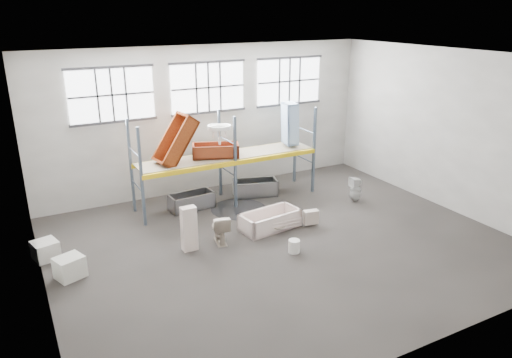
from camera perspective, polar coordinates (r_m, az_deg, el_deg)
floor at (r=13.48m, az=3.02°, el=-7.71°), size 12.00×10.00×0.10m
ceiling at (r=12.04m, az=3.46°, el=14.42°), size 12.00×10.00×0.10m
wall_back at (r=16.90m, az=-5.70°, el=7.08°), size 12.00×0.10×5.00m
wall_front at (r=8.88m, az=20.35°, el=-5.78°), size 12.00×0.10×5.00m
wall_left at (r=10.86m, az=-25.30°, el=-1.86°), size 0.10×10.00×5.00m
wall_right at (r=16.40m, az=21.74°, el=5.40°), size 0.10×10.00×5.00m
window_left at (r=15.68m, az=-16.68°, el=9.49°), size 2.60×0.04×1.60m
window_mid at (r=16.60m, az=-5.68°, el=10.72°), size 2.60×0.04×1.60m
window_right at (r=18.05m, az=3.93°, el=11.47°), size 2.60×0.04×1.60m
rack_upright_la at (r=14.30m, az=-13.37°, el=0.15°), size 0.08×0.08×3.00m
rack_upright_lb at (r=15.41m, az=-14.55°, el=1.45°), size 0.08×0.08×3.00m
rack_upright_ma at (r=15.26m, az=-2.47°, el=1.90°), size 0.08×0.08×3.00m
rack_upright_mb at (r=16.30m, az=-4.30°, el=3.03°), size 0.08×0.08×3.00m
rack_upright_ra at (r=16.71m, az=6.86°, el=3.35°), size 0.08×0.08×3.00m
rack_upright_rb at (r=17.67m, az=4.65°, el=4.32°), size 0.08×0.08×3.00m
rack_beam_front at (r=15.26m, az=-2.47°, el=1.90°), size 6.00×0.10×0.14m
rack_beam_back at (r=16.30m, az=-4.30°, el=3.03°), size 6.00×0.10×0.14m
shelf_deck at (r=15.76m, az=-3.42°, el=2.76°), size 5.90×1.10×0.03m
wet_patch at (r=15.61m, az=-2.07°, el=-3.54°), size 1.80×1.80×0.00m
bathtub_beige at (r=14.18m, az=1.66°, el=-4.87°), size 1.85×1.04×0.52m
cistern_spare at (r=14.41m, az=6.50°, el=-4.49°), size 0.47×0.28×0.42m
sink_in_tub at (r=13.97m, az=2.67°, el=-5.73°), size 0.47×0.47×0.14m
toilet_beige at (r=13.34m, az=-4.29°, el=-5.81°), size 0.62×0.90×0.83m
cistern_tall at (r=12.94m, az=-7.92°, el=-5.83°), size 0.40×0.26×1.23m
toilet_white at (r=16.42m, az=11.69°, el=-1.18°), size 0.43×0.43×0.84m
steel_tub_left at (r=15.68m, az=-7.62°, el=-2.58°), size 1.45×0.75×0.52m
steel_tub_right at (r=16.65m, az=-0.07°, el=-1.03°), size 1.61×1.09×0.54m
rust_tub_flat at (r=15.53m, az=-4.80°, el=3.40°), size 1.62×1.18×0.41m
rust_tub_tilted at (r=15.01m, az=-9.48°, el=4.51°), size 1.45×0.97×1.65m
sink_on_shelf at (r=15.25m, az=-4.31°, el=4.18°), size 0.88×0.79×0.64m
blue_tub_upright at (r=16.63m, az=4.02°, el=6.55°), size 0.56×0.74×1.44m
bucket at (r=12.91m, az=4.52°, el=-7.91°), size 0.31×0.31×0.35m
carton_near at (r=12.54m, az=-21.14°, el=-9.70°), size 0.77×0.72×0.53m
carton_far at (r=13.65m, az=-23.61°, el=-7.71°), size 0.71×0.71×0.49m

